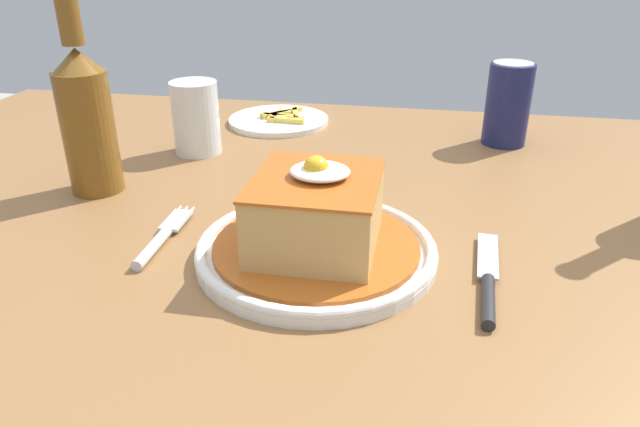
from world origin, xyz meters
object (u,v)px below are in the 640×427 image
drinking_glass (196,123)px  side_plate_fries (279,120)px  fork (160,238)px  soda_can (508,104)px  knife (488,287)px  beer_bottle_amber (86,113)px  main_plate (316,250)px

drinking_glass → side_plate_fries: (0.08, 0.16, -0.04)m
fork → soda_can: bearing=46.3°
fork → knife: 0.33m
soda_can → beer_bottle_amber: size_ratio=0.47×
soda_can → drinking_glass: 0.47m
knife → side_plate_fries: 0.57m
fork → side_plate_fries: side_plate_fries is taller
knife → soda_can: 0.44m
main_plate → side_plate_fries: 0.46m
fork → knife: (0.33, -0.03, 0.00)m
soda_can → knife: bearing=-96.7°
knife → beer_bottle_amber: 0.50m
main_plate → beer_bottle_amber: bearing=158.8°
main_plate → fork: 0.17m
knife → soda_can: bearing=83.3°
soda_can → side_plate_fries: soda_can is taller
main_plate → drinking_glass: size_ratio=2.30×
main_plate → knife: main_plate is taller
main_plate → fork: (-0.17, -0.00, -0.00)m
beer_bottle_amber → side_plate_fries: beer_bottle_amber is taller
knife → soda_can: size_ratio=1.34×
fork → knife: same height
soda_can → side_plate_fries: (-0.37, 0.04, -0.06)m
fork → beer_bottle_amber: beer_bottle_amber is taller
main_plate → beer_bottle_amber: (-0.31, 0.12, 0.09)m
knife → side_plate_fries: (-0.32, 0.47, -0.00)m
main_plate → soda_can: size_ratio=1.95×
knife → drinking_glass: 0.51m
main_plate → drinking_glass: bearing=130.0°
knife → side_plate_fries: side_plate_fries is taller
fork → drinking_glass: size_ratio=1.35×
soda_can → drinking_glass: soda_can is taller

